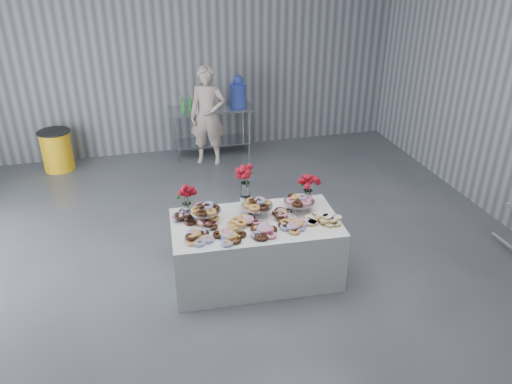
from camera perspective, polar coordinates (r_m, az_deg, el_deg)
ground at (r=5.82m, az=-2.40°, el=-11.44°), size 9.00×9.00×0.00m
room_walls at (r=4.68m, az=-6.62°, el=14.78°), size 8.04×9.04×4.02m
display_table at (r=5.86m, az=-0.05°, el=-6.57°), size 1.95×1.10×0.75m
prep_table at (r=9.17m, az=-5.11°, el=7.91°), size 1.50×0.60×0.90m
donut_mounds at (r=5.59m, az=0.07°, el=-3.26°), size 1.85×0.90×0.09m
cake_stand_left at (r=5.65m, az=-5.83°, el=-1.96°), size 0.36×0.36×0.17m
cake_stand_mid at (r=5.73m, az=0.14°, el=-1.40°), size 0.36×0.36×0.17m
cake_stand_right at (r=5.83m, az=4.97°, el=-0.94°), size 0.36×0.36×0.17m
danish_pile at (r=5.68m, az=7.69°, el=-2.91°), size 0.48×0.48×0.11m
bouquet_left at (r=5.66m, az=-8.03°, el=-0.28°), size 0.26×0.26×0.42m
bouquet_right at (r=5.93m, az=6.03°, el=1.20°), size 0.26×0.26×0.42m
bouquet_center at (r=5.78m, az=-1.22°, el=1.52°), size 0.26×0.26×0.57m
water_jug at (r=9.10m, az=-2.08°, el=11.35°), size 0.28×0.28×0.55m
drink_bottles at (r=8.91m, az=-7.16°, el=10.03°), size 0.54×0.08×0.27m
person at (r=8.76m, az=-5.52°, el=8.65°), size 0.73×0.61×1.73m
trash_barrel at (r=9.26m, az=-21.80°, el=4.44°), size 0.54×0.54×0.70m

